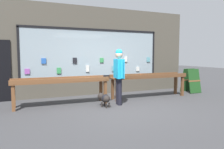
# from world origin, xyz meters

# --- Properties ---
(ground_plane) EXTENTS (40.00, 40.00, 0.00)m
(ground_plane) POSITION_xyz_m (0.00, 0.00, 0.00)
(ground_plane) COLOR #38383A
(shopfront_facade) EXTENTS (8.42, 0.29, 3.48)m
(shopfront_facade) POSITION_xyz_m (-0.04, 2.39, 1.73)
(shopfront_facade) COLOR #4C473D
(shopfront_facade) RESTS_ON ground_plane
(display_table_left) EXTENTS (2.99, 0.67, 0.88)m
(display_table_left) POSITION_xyz_m (-1.62, 0.89, 0.72)
(display_table_left) COLOR brown
(display_table_left) RESTS_ON ground_plane
(display_table_right) EXTENTS (2.99, 0.64, 0.89)m
(display_table_right) POSITION_xyz_m (1.62, 0.89, 0.72)
(display_table_right) COLOR brown
(display_table_right) RESTS_ON ground_plane
(person_browsing) EXTENTS (0.28, 0.69, 1.78)m
(person_browsing) POSITION_xyz_m (0.08, 0.27, 1.06)
(person_browsing) COLOR black
(person_browsing) RESTS_ON ground_plane
(small_dog) EXTENTS (0.35, 0.53, 0.42)m
(small_dog) POSITION_xyz_m (-0.47, 0.15, 0.27)
(small_dog) COLOR black
(small_dog) RESTS_ON ground_plane
(sandwich_board_sign) EXTENTS (0.63, 0.66, 1.00)m
(sandwich_board_sign) POSITION_xyz_m (3.90, 1.15, 0.51)
(sandwich_board_sign) COLOR #193F19
(sandwich_board_sign) RESTS_ON ground_plane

